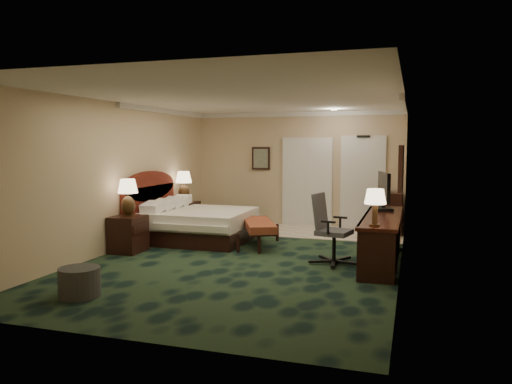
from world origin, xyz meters
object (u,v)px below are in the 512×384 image
(nightstand_far, at_px, (185,216))
(desk, at_px, (382,239))
(lamp_far, at_px, (184,187))
(desk_chair, at_px, (334,229))
(nightstand_near, at_px, (128,234))
(lamp_near, at_px, (128,198))
(minibar, at_px, (391,213))
(tv, at_px, (384,191))
(ottoman, at_px, (79,282))
(bed, at_px, (200,225))
(bed_bench, at_px, (259,234))

(nightstand_far, height_order, desk, desk)
(lamp_far, xyz_separation_m, desk_chair, (3.71, -2.16, -0.42))
(desk_chair, bearing_deg, nightstand_near, -164.47)
(lamp_near, height_order, lamp_far, lamp_far)
(nightstand_far, bearing_deg, desk_chair, -30.06)
(nightstand_near, xyz_separation_m, desk, (4.41, 0.54, 0.06))
(desk, relative_size, desk_chair, 2.36)
(nightstand_near, bearing_deg, minibar, 37.25)
(lamp_near, height_order, tv, tv)
(ottoman, bearing_deg, bed, 90.77)
(bed, height_order, tv, tv)
(tv, distance_m, desk_chair, 1.36)
(lamp_near, xyz_separation_m, desk_chair, (3.66, 0.23, -0.42))
(nightstand_far, bearing_deg, lamp_near, -89.48)
(bed, height_order, lamp_near, lamp_near)
(nightstand_far, relative_size, bed_bench, 0.46)
(nightstand_far, distance_m, tv, 4.59)
(lamp_near, distance_m, bed_bench, 2.51)
(lamp_far, distance_m, tv, 4.57)
(lamp_near, xyz_separation_m, tv, (4.36, 1.25, 0.13))
(bed, distance_m, nightstand_near, 1.61)
(bed, xyz_separation_m, lamp_far, (-0.83, 0.98, 0.69))
(nightstand_near, relative_size, tv, 0.76)
(lamp_far, height_order, desk, lamp_far)
(minibar, bearing_deg, desk, -90.41)
(nightstand_near, distance_m, tv, 4.63)
(bed, height_order, nightstand_near, nightstand_near)
(lamp_near, bearing_deg, tv, 15.99)
(lamp_far, xyz_separation_m, minibar, (4.46, 0.99, -0.54))
(lamp_far, distance_m, desk_chair, 4.32)
(bed_bench, bearing_deg, ottoman, -133.13)
(desk_chair, relative_size, minibar, 1.25)
(desk_chair, bearing_deg, bed_bench, 160.51)
(ottoman, height_order, desk, desk)
(lamp_far, bearing_deg, nightstand_far, -44.22)
(lamp_far, distance_m, ottoman, 5.03)
(lamp_far, distance_m, minibar, 4.60)
(bed, xyz_separation_m, desk_chair, (2.88, -1.18, 0.26))
(ottoman, distance_m, desk, 4.69)
(bed, bearing_deg, minibar, 28.50)
(lamp_near, distance_m, minibar, 5.58)
(bed_bench, bearing_deg, desk_chair, -56.12)
(lamp_far, bearing_deg, nightstand_near, -89.18)
(bed, xyz_separation_m, nightstand_near, (-0.80, -1.40, 0.02))
(lamp_far, bearing_deg, minibar, 12.51)
(desk_chair, height_order, minibar, desk_chair)
(lamp_far, bearing_deg, bed, -49.82)
(bed, height_order, nightstand_far, nightstand_far)
(minibar, bearing_deg, nightstand_far, -166.97)
(lamp_near, relative_size, lamp_far, 0.98)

